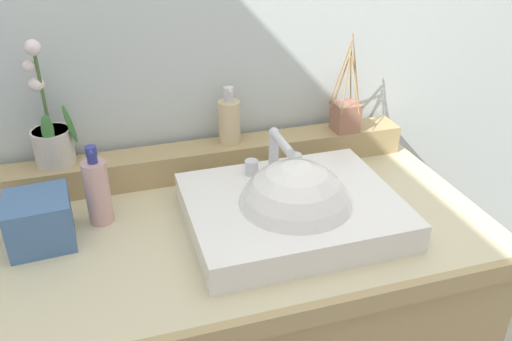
{
  "coord_description": "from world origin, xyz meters",
  "views": [
    {
      "loc": [
        -0.24,
        -0.96,
        1.51
      ],
      "look_at": [
        0.05,
        -0.01,
        0.96
      ],
      "focal_mm": 37.16,
      "sensor_mm": 36.0,
      "label": 1
    }
  ],
  "objects_px": {
    "potted_plant": "(51,136)",
    "soap_dispenser": "(229,120)",
    "lotion_bottle": "(97,191)",
    "reed_diffuser": "(346,115)",
    "sink_basin": "(294,214)",
    "tissue_box": "(40,221)"
  },
  "relations": [
    {
      "from": "reed_diffuser",
      "to": "soap_dispenser",
      "type": "bearing_deg",
      "value": 176.57
    },
    {
      "from": "sink_basin",
      "to": "tissue_box",
      "type": "bearing_deg",
      "value": 169.5
    },
    {
      "from": "lotion_bottle",
      "to": "potted_plant",
      "type": "bearing_deg",
      "value": 117.98
    },
    {
      "from": "potted_plant",
      "to": "reed_diffuser",
      "type": "height_order",
      "value": "potted_plant"
    },
    {
      "from": "potted_plant",
      "to": "tissue_box",
      "type": "height_order",
      "value": "potted_plant"
    },
    {
      "from": "sink_basin",
      "to": "reed_diffuser",
      "type": "bearing_deg",
      "value": 48.22
    },
    {
      "from": "lotion_bottle",
      "to": "tissue_box",
      "type": "height_order",
      "value": "lotion_bottle"
    },
    {
      "from": "potted_plant",
      "to": "lotion_bottle",
      "type": "distance_m",
      "value": 0.2
    },
    {
      "from": "sink_basin",
      "to": "tissue_box",
      "type": "relative_size",
      "value": 3.54
    },
    {
      "from": "soap_dispenser",
      "to": "reed_diffuser",
      "type": "xyz_separation_m",
      "value": [
        0.32,
        -0.02,
        -0.02
      ]
    },
    {
      "from": "potted_plant",
      "to": "reed_diffuser",
      "type": "xyz_separation_m",
      "value": [
        0.75,
        -0.03,
        -0.03
      ]
    },
    {
      "from": "soap_dispenser",
      "to": "tissue_box",
      "type": "distance_m",
      "value": 0.52
    },
    {
      "from": "potted_plant",
      "to": "sink_basin",
      "type": "bearing_deg",
      "value": -32.08
    },
    {
      "from": "soap_dispenser",
      "to": "potted_plant",
      "type": "bearing_deg",
      "value": 179.0
    },
    {
      "from": "soap_dispenser",
      "to": "lotion_bottle",
      "type": "xyz_separation_m",
      "value": [
        -0.34,
        -0.16,
        -0.06
      ]
    },
    {
      "from": "sink_basin",
      "to": "reed_diffuser",
      "type": "xyz_separation_m",
      "value": [
        0.25,
        0.28,
        0.09
      ]
    },
    {
      "from": "potted_plant",
      "to": "lotion_bottle",
      "type": "xyz_separation_m",
      "value": [
        0.09,
        -0.17,
        -0.07
      ]
    },
    {
      "from": "soap_dispenser",
      "to": "lotion_bottle",
      "type": "bearing_deg",
      "value": -155.09
    },
    {
      "from": "potted_plant",
      "to": "soap_dispenser",
      "type": "xyz_separation_m",
      "value": [
        0.43,
        -0.01,
        -0.01
      ]
    },
    {
      "from": "sink_basin",
      "to": "soap_dispenser",
      "type": "relative_size",
      "value": 3.07
    },
    {
      "from": "sink_basin",
      "to": "potted_plant",
      "type": "bearing_deg",
      "value": 147.92
    },
    {
      "from": "soap_dispenser",
      "to": "reed_diffuser",
      "type": "relative_size",
      "value": 0.56
    }
  ]
}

